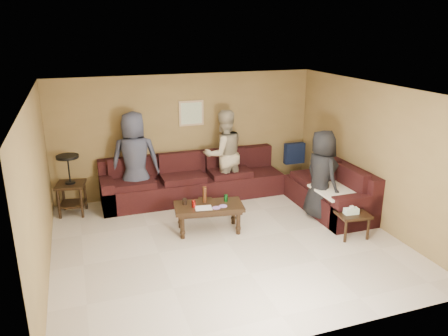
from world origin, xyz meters
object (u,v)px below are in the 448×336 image
(person_right, at_px, (321,175))
(side_table_right, at_px, (353,216))
(person_middle, at_px, (224,154))
(waste_bin, at_px, (205,207))
(end_table_left, at_px, (70,184))
(coffee_table, at_px, (209,209))
(person_left, at_px, (135,160))
(sectional_sofa, at_px, (240,187))

(person_right, bearing_deg, side_table_right, -178.43)
(person_middle, bearing_deg, waste_bin, 44.64)
(end_table_left, bearing_deg, coffee_table, -34.74)
(waste_bin, distance_m, person_middle, 1.29)
(waste_bin, relative_size, person_right, 0.19)
(end_table_left, xyz_separation_m, person_left, (1.22, 0.02, 0.34))
(coffee_table, height_order, person_right, person_right)
(sectional_sofa, bearing_deg, person_left, 164.81)
(side_table_right, relative_size, person_right, 0.34)
(side_table_right, bearing_deg, coffee_table, 155.57)
(person_middle, relative_size, person_right, 1.10)
(sectional_sofa, relative_size, side_table_right, 8.14)
(sectional_sofa, distance_m, person_right, 1.70)
(sectional_sofa, height_order, waste_bin, sectional_sofa)
(waste_bin, bearing_deg, person_right, -21.58)
(end_table_left, height_order, waste_bin, end_table_left)
(end_table_left, height_order, person_left, person_left)
(coffee_table, distance_m, end_table_left, 2.71)
(side_table_right, relative_size, waste_bin, 1.84)
(side_table_right, bearing_deg, sectional_sofa, 121.58)
(sectional_sofa, distance_m, person_middle, 0.76)
(side_table_right, bearing_deg, person_right, 96.09)
(sectional_sofa, xyz_separation_m, person_right, (1.15, -1.14, 0.50))
(sectional_sofa, xyz_separation_m, coffee_table, (-0.97, -1.02, 0.09))
(end_table_left, bearing_deg, person_left, 0.78)
(sectional_sofa, height_order, end_table_left, end_table_left)
(sectional_sofa, height_order, person_left, person_left)
(waste_bin, bearing_deg, side_table_right, -38.87)
(coffee_table, height_order, waste_bin, coffee_table)
(waste_bin, bearing_deg, sectional_sofa, 22.75)
(sectional_sofa, distance_m, coffee_table, 1.41)
(person_middle, distance_m, person_right, 2.08)
(coffee_table, distance_m, person_right, 2.17)
(end_table_left, bearing_deg, sectional_sofa, -9.22)
(sectional_sofa, height_order, person_middle, person_middle)
(side_table_right, xyz_separation_m, person_right, (-0.10, 0.89, 0.46))
(person_left, relative_size, person_middle, 1.03)
(end_table_left, xyz_separation_m, waste_bin, (2.36, -0.87, -0.45))
(end_table_left, distance_m, waste_bin, 2.55)
(waste_bin, relative_size, person_left, 0.16)
(coffee_table, xyz_separation_m, waste_bin, (0.13, 0.67, -0.26))
(end_table_left, relative_size, person_middle, 0.63)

